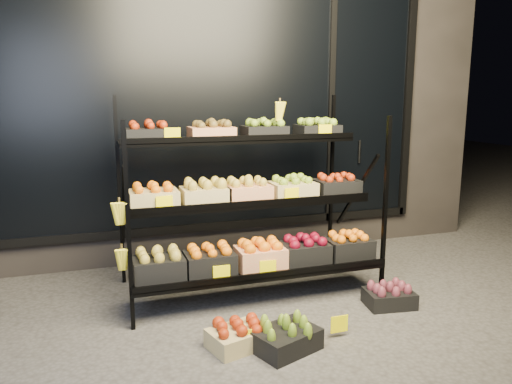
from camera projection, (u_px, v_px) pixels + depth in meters
name	position (u px, v px, depth m)	size (l,w,h in m)	color
ground	(275.00, 320.00, 3.75)	(24.00, 24.00, 0.00)	#514F4C
building	(199.00, 87.00, 5.82)	(6.00, 2.08, 3.50)	#2D2826
display_rack	(249.00, 202.00, 4.15)	(2.18, 1.02, 1.72)	black
tag_floor_a	(252.00, 344.00, 3.27)	(0.13, 0.01, 0.12)	#FFEE00
tag_floor_b	(339.00, 329.00, 3.46)	(0.13, 0.01, 0.12)	#FFEE00
floor_crate_left	(238.00, 335.00, 3.32)	(0.43, 0.37, 0.19)	tan
floor_crate_midleft	(286.00, 336.00, 3.29)	(0.50, 0.43, 0.21)	black
floor_crate_right	(389.00, 295.00, 3.98)	(0.41, 0.32, 0.19)	black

